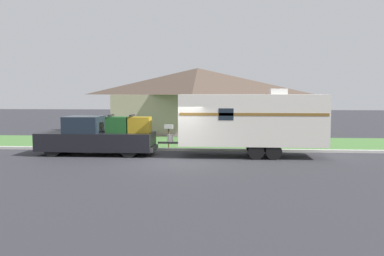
% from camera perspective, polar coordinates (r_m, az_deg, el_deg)
% --- Properties ---
extents(ground_plane, '(120.00, 120.00, 0.00)m').
position_cam_1_polar(ground_plane, '(19.63, -2.33, -4.54)').
color(ground_plane, '#2D2D33').
extents(curb_strip, '(80.00, 0.30, 0.14)m').
position_cam_1_polar(curb_strip, '(23.30, -1.24, -2.89)').
color(curb_strip, beige).
rests_on(curb_strip, ground_plane).
extents(lawn_strip, '(80.00, 7.00, 0.03)m').
position_cam_1_polar(lawn_strip, '(26.92, -0.46, -1.98)').
color(lawn_strip, '#477538').
rests_on(lawn_strip, ground_plane).
extents(house_across_street, '(13.25, 8.30, 5.13)m').
position_cam_1_polar(house_across_street, '(34.53, 0.74, 3.91)').
color(house_across_street, gray).
rests_on(house_across_street, ground_plane).
extents(pickup_truck, '(5.94, 1.99, 2.06)m').
position_cam_1_polar(pickup_truck, '(22.28, -12.47, -1.18)').
color(pickup_truck, black).
rests_on(pickup_truck, ground_plane).
extents(travel_trailer, '(8.24, 2.26, 3.36)m').
position_cam_1_polar(travel_trailer, '(21.28, 8.01, 1.09)').
color(travel_trailer, black).
rests_on(travel_trailer, ground_plane).
extents(mailbox, '(0.48, 0.20, 1.38)m').
position_cam_1_polar(mailbox, '(23.88, -3.12, -0.33)').
color(mailbox, brown).
rests_on(mailbox, ground_plane).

